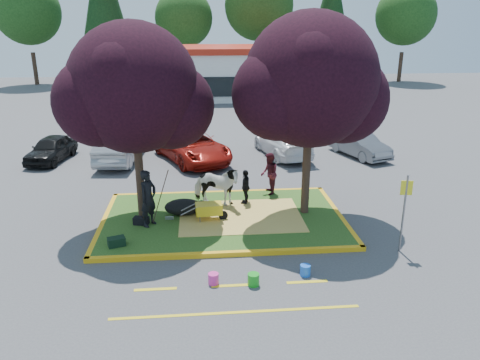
{
  "coord_description": "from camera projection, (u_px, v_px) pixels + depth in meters",
  "views": [
    {
      "loc": [
        -0.76,
        -14.89,
        6.61
      ],
      "look_at": [
        0.63,
        0.5,
        1.31
      ],
      "focal_mm": 35.0,
      "sensor_mm": 36.0,
      "label": 1
    }
  ],
  "objects": [
    {
      "name": "tree_purple_right",
      "position": [
        311.0,
        87.0,
        15.17
      ],
      "size": [
        5.3,
        4.4,
        6.82
      ],
      "color": "black",
      "rests_on": "median_island"
    },
    {
      "name": "curb_far",
      "position": [
        220.0,
        193.0,
        18.64
      ],
      "size": [
        8.3,
        0.16,
        0.15
      ],
      "primitive_type": "cube",
      "color": "#F3AD14",
      "rests_on": "ground"
    },
    {
      "name": "fire_lane_stripe_c",
      "position": [
        307.0,
        282.0,
        12.45
      ],
      "size": [
        1.1,
        0.12,
        0.01
      ],
      "primitive_type": "cube",
      "color": "yellow",
      "rests_on": "ground"
    },
    {
      "name": "visitor_a",
      "position": [
        269.0,
        174.0,
        18.11
      ],
      "size": [
        0.62,
        0.79,
        1.63
      ],
      "primitive_type": "imported",
      "rotation": [
        0.0,
        0.0,
        -1.57
      ],
      "color": "#4A1521",
      "rests_on": "median_island"
    },
    {
      "name": "ground",
      "position": [
        223.0,
        221.0,
        16.24
      ],
      "size": [
        90.0,
        90.0,
        0.0
      ],
      "primitive_type": "plane",
      "color": "#424244",
      "rests_on": "ground"
    },
    {
      "name": "gear_bag_dark",
      "position": [
        141.0,
        221.0,
        15.56
      ],
      "size": [
        0.55,
        0.39,
        0.25
      ],
      "primitive_type": "cube",
      "rotation": [
        0.0,
        0.0,
        -0.25
      ],
      "color": "black",
      "rests_on": "median_island"
    },
    {
      "name": "curb_left",
      "position": [
        103.0,
        223.0,
        15.86
      ],
      "size": [
        0.16,
        5.3,
        0.15
      ],
      "primitive_type": "cube",
      "color": "#F3AD14",
      "rests_on": "ground"
    },
    {
      "name": "treeline",
      "position": [
        214.0,
        9.0,
        49.26
      ],
      "size": [
        46.58,
        7.8,
        14.63
      ],
      "color": "black",
      "rests_on": "ground"
    },
    {
      "name": "visitor_b",
      "position": [
        246.0,
        187.0,
        17.2
      ],
      "size": [
        0.54,
        0.82,
        1.3
      ],
      "primitive_type": "imported",
      "rotation": [
        0.0,
        0.0,
        -1.88
      ],
      "color": "black",
      "rests_on": "median_island"
    },
    {
      "name": "bucket_pink",
      "position": [
        213.0,
        279.0,
        12.32
      ],
      "size": [
        0.29,
        0.29,
        0.3
      ],
      "primitive_type": "cylinder",
      "rotation": [
        0.0,
        0.0,
        -0.05
      ],
      "color": "#E7339C",
      "rests_on": "ground"
    },
    {
      "name": "cow",
      "position": [
        216.0,
        186.0,
        16.97
      ],
      "size": [
        1.93,
        1.32,
        1.5
      ],
      "primitive_type": "imported",
      "rotation": [
        0.0,
        0.0,
        1.25
      ],
      "color": "white",
      "rests_on": "median_island"
    },
    {
      "name": "fire_lane_stripe_b",
      "position": [
        232.0,
        285.0,
        12.28
      ],
      "size": [
        1.1,
        0.12,
        0.01
      ],
      "primitive_type": "cube",
      "color": "yellow",
      "rests_on": "ground"
    },
    {
      "name": "tree_purple_left",
      "position": [
        134.0,
        94.0,
        14.94
      ],
      "size": [
        5.06,
        4.2,
        6.51
      ],
      "color": "black",
      "rests_on": "median_island"
    },
    {
      "name": "gear_bag_green",
      "position": [
        116.0,
        242.0,
        14.08
      ],
      "size": [
        0.58,
        0.47,
        0.27
      ],
      "primitive_type": "cube",
      "rotation": [
        0.0,
        0.0,
        0.34
      ],
      "color": "black",
      "rests_on": "median_island"
    },
    {
      "name": "bucket_blue",
      "position": [
        305.0,
        270.0,
        12.73
      ],
      "size": [
        0.34,
        0.34,
        0.31
      ],
      "primitive_type": "cylinder",
      "rotation": [
        0.0,
        0.0,
        0.22
      ],
      "color": "blue",
      "rests_on": "ground"
    },
    {
      "name": "wheelbarrow",
      "position": [
        209.0,
        209.0,
        15.79
      ],
      "size": [
        1.59,
        0.6,
        0.6
      ],
      "rotation": [
        0.0,
        0.0,
        0.08
      ],
      "color": "black",
      "rests_on": "median_island"
    },
    {
      "name": "fire_lane_stripe_a",
      "position": [
        155.0,
        289.0,
        12.11
      ],
      "size": [
        1.1,
        0.12,
        0.01
      ],
      "primitive_type": "cube",
      "color": "yellow",
      "rests_on": "ground"
    },
    {
      "name": "car_black",
      "position": [
        51.0,
        149.0,
        22.97
      ],
      "size": [
        2.06,
        3.81,
        1.23
      ],
      "primitive_type": "imported",
      "rotation": [
        0.0,
        0.0,
        -0.17
      ],
      "color": "black",
      "rests_on": "ground"
    },
    {
      "name": "sign_post",
      "position": [
        404.0,
        205.0,
        13.65
      ],
      "size": [
        0.34,
        0.09,
        2.41
      ],
      "rotation": [
        0.0,
        0.0,
        -0.19
      ],
      "color": "slate",
      "rests_on": "ground"
    },
    {
      "name": "median_island",
      "position": [
        223.0,
        219.0,
        16.21
      ],
      "size": [
        8.0,
        5.0,
        0.15
      ],
      "primitive_type": "cube",
      "color": "#244816",
      "rests_on": "ground"
    },
    {
      "name": "curb_right",
      "position": [
        338.0,
        215.0,
        16.56
      ],
      "size": [
        0.16,
        5.3,
        0.15
      ],
      "primitive_type": "cube",
      "color": "#F3AD14",
      "rests_on": "ground"
    },
    {
      "name": "calf",
      "position": [
        183.0,
        207.0,
        16.3
      ],
      "size": [
        1.45,
        1.03,
        0.57
      ],
      "primitive_type": "ellipsoid",
      "rotation": [
        0.0,
        0.0,
        -0.24
      ],
      "color": "black",
      "rests_on": "median_island"
    },
    {
      "name": "straw_bedding",
      "position": [
        240.0,
        216.0,
        16.24
      ],
      "size": [
        4.2,
        3.0,
        0.01
      ],
      "primitive_type": "cube",
      "color": "#ECD261",
      "rests_on": "median_island"
    },
    {
      "name": "car_white",
      "position": [
        283.0,
        142.0,
        23.9
      ],
      "size": [
        2.79,
        4.95,
        1.35
      ],
      "primitive_type": "imported",
      "rotation": [
        0.0,
        0.0,
        3.34
      ],
      "color": "white",
      "rests_on": "ground"
    },
    {
      "name": "handler",
      "position": [
        148.0,
        198.0,
        15.25
      ],
      "size": [
        0.77,
        0.83,
        1.9
      ],
      "primitive_type": "imported",
      "rotation": [
        0.0,
        0.0,
        0.97
      ],
      "color": "black",
      "rests_on": "median_island"
    },
    {
      "name": "car_red",
      "position": [
        192.0,
        146.0,
        22.99
      ],
      "size": [
        4.34,
        5.8,
        1.46
      ],
      "primitive_type": "imported",
      "rotation": [
        0.0,
        0.0,
        0.41
      ],
      "color": "maroon",
      "rests_on": "ground"
    },
    {
      "name": "bucket_green",
      "position": [
        253.0,
        280.0,
        12.25
      ],
      "size": [
        0.33,
        0.33,
        0.33
      ],
      "primitive_type": "cylinder",
      "rotation": [
        0.0,
        0.0,
        -0.07
      ],
      "color": "#189F1E",
      "rests_on": "ground"
    },
    {
      "name": "car_silver",
      "position": [
        120.0,
        146.0,
        22.89
      ],
      "size": [
        2.01,
        4.75,
        1.53
      ],
      "primitive_type": "imported",
      "rotation": [
        0.0,
        0.0,
        3.06
      ],
      "color": "#94979B",
      "rests_on": "ground"
    },
    {
      "name": "retail_building",
      "position": [
        228.0,
        71.0,
        42.04
      ],
      "size": [
        20.4,
        8.4,
        4.4
      ],
      "color": "silver",
      "rests_on": "ground"
    },
    {
      "name": "curb_near",
      "position": [
        228.0,
        254.0,
        13.78
      ],
      "size": [
        8.3,
        0.16,
        0.15
      ],
      "primitive_type": "cube",
      "color": "#F3AD14",
      "rests_on": "ground"
    },
    {
      "name": "fire_lane_long",
      "position": [
        236.0,
        312.0,
        11.15
      ],
      "size": [
        6.0,
        0.1,
        0.01
      ],
      "primitive_type": "cube",
      "color": "yellow",
      "rests_on": "ground"
    },
    {
      "name": "car_grey",
      "position": [
        359.0,
        144.0,
        23.75
      ],
      "size": [
        2.5,
        3.98,
        1.24
      ],
      "primitive_type": "imported",
      "rotation": [
        0.0,
        0.0,
        0.34
      ],
      "color": "slate",
      "rests_on": "ground"
    }
  ]
}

